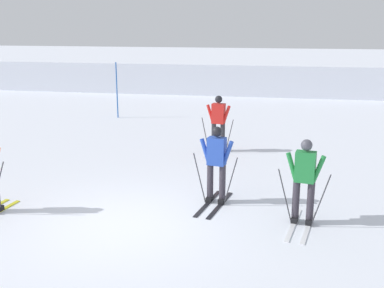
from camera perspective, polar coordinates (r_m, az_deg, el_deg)
name	(u,v)px	position (r m, az deg, el deg)	size (l,w,h in m)	color
ground_plane	(123,225)	(9.49, -8.33, -9.66)	(120.00, 120.00, 0.00)	silver
far_snow_ridge	(227,73)	(28.41, 4.26, 8.49)	(80.00, 7.25, 1.62)	silver
skier_green	(305,177)	(9.41, 13.43, -3.90)	(0.99, 1.64, 1.71)	silver
skier_blue	(216,163)	(10.20, 2.95, -2.26)	(0.99, 1.64, 1.71)	black
skier_red	(218,122)	(14.27, 3.18, 2.69)	(0.99, 1.64, 1.71)	silver
trail_marker_pole	(117,90)	(19.50, -9.03, 6.41)	(0.05, 0.05, 2.25)	#1E56AD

